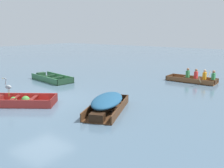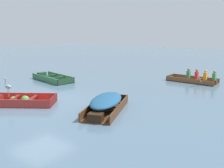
% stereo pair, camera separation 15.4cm
% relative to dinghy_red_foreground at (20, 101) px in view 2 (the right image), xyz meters
% --- Properties ---
extents(ground_plane, '(80.00, 80.00, 0.00)m').
position_rel_dinghy_red_foreground_xyz_m(ground_plane, '(0.24, 0.89, -0.15)').
color(ground_plane, slate).
extents(dinghy_red_foreground, '(3.00, 2.64, 0.42)m').
position_rel_dinghy_red_foreground_xyz_m(dinghy_red_foreground, '(0.00, 0.00, 0.00)').
color(dinghy_red_foreground, '#AD2D28').
rests_on(dinghy_red_foreground, ground).
extents(skiff_dark_varnish_near_moored, '(2.28, 3.30, 0.66)m').
position_rel_dinghy_red_foreground_xyz_m(skiff_dark_varnish_near_moored, '(3.72, 1.59, 0.23)').
color(skiff_dark_varnish_near_moored, '#4C2D19').
rests_on(skiff_dark_varnish_near_moored, ground).
extents(skiff_green_mid_moored, '(3.45, 1.75, 0.38)m').
position_rel_dinghy_red_foreground_xyz_m(skiff_green_mid_moored, '(-3.32, 4.43, -0.02)').
color(skiff_green_mid_moored, '#387047').
rests_on(skiff_green_mid_moored, ground).
extents(rowboat_wooden_brown_with_crew, '(3.10, 2.43, 0.88)m').
position_rel_dinghy_red_foreground_xyz_m(rowboat_wooden_brown_with_crew, '(4.60, 9.69, 0.07)').
color(rowboat_wooden_brown_with_crew, brown).
rests_on(rowboat_wooden_brown_with_crew, ground).
extents(heron_on_dinghy, '(0.46, 0.22, 0.84)m').
position_rel_dinghy_red_foreground_xyz_m(heron_on_dinghy, '(-0.19, -0.44, 0.74)').
color(heron_on_dinghy, olive).
rests_on(heron_on_dinghy, dinghy_red_foreground).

